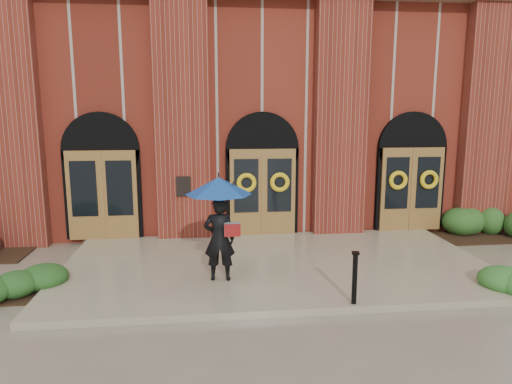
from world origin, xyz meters
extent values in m
plane|color=gray|center=(0.00, 0.00, 0.00)|extent=(90.00, 90.00, 0.00)
cube|color=gray|center=(0.00, 0.15, 0.07)|extent=(10.00, 5.30, 0.15)
cube|color=maroon|center=(0.00, 8.90, 3.50)|extent=(16.00, 12.00, 7.00)
cube|color=black|center=(-2.25, 2.47, 1.65)|extent=(0.40, 0.05, 0.55)
cube|color=maroon|center=(-6.75, 2.73, 3.50)|extent=(1.50, 0.45, 7.00)
cube|color=maroon|center=(-2.25, 2.73, 3.50)|extent=(1.50, 0.45, 7.00)
cube|color=maroon|center=(2.25, 2.73, 3.50)|extent=(1.50, 0.45, 7.00)
cube|color=maroon|center=(6.75, 2.73, 3.50)|extent=(1.50, 0.45, 7.00)
cube|color=olive|center=(-4.50, 2.71, 1.40)|extent=(1.90, 0.10, 2.50)
cylinder|color=black|center=(-4.50, 2.85, 2.65)|extent=(2.10, 0.22, 2.10)
cube|color=olive|center=(0.00, 2.71, 1.40)|extent=(1.90, 0.10, 2.50)
cylinder|color=black|center=(0.00, 2.85, 2.65)|extent=(2.10, 0.22, 2.10)
cube|color=olive|center=(4.50, 2.71, 1.40)|extent=(1.90, 0.10, 2.50)
cylinder|color=black|center=(4.50, 2.85, 2.65)|extent=(2.10, 0.22, 2.10)
torus|color=yellow|center=(-0.48, 2.59, 1.70)|extent=(0.57, 0.13, 0.57)
torus|color=yellow|center=(0.48, 2.59, 1.70)|extent=(0.57, 0.13, 0.57)
torus|color=yellow|center=(4.02, 2.59, 1.70)|extent=(0.57, 0.13, 0.57)
torus|color=yellow|center=(4.98, 2.59, 1.70)|extent=(0.57, 0.13, 0.57)
imported|color=black|center=(-1.37, -0.83, 1.05)|extent=(0.70, 0.49, 1.80)
cone|color=navy|center=(-1.37, -0.83, 2.19)|extent=(1.52, 1.52, 0.36)
cylinder|color=black|center=(-1.32, -0.88, 1.71)|extent=(0.02, 0.02, 0.60)
cube|color=#AEB0B4|center=(-1.10, -0.97, 1.29)|extent=(0.35, 0.20, 0.26)
cube|color=maroon|center=(-1.10, -1.07, 1.29)|extent=(0.34, 0.06, 0.26)
cube|color=black|center=(1.09, -2.35, 0.63)|extent=(0.10, 0.10, 0.97)
cube|color=black|center=(1.09, -2.35, 1.14)|extent=(0.16, 0.16, 0.04)
ellipsoid|color=#28501C|center=(6.69, 2.10, 0.39)|extent=(3.07, 1.23, 0.79)
ellipsoid|color=#204818|center=(-5.66, -0.74, 0.24)|extent=(1.38, 1.19, 0.49)
camera|label=1|loc=(-1.63, -10.17, 3.72)|focal=32.00mm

